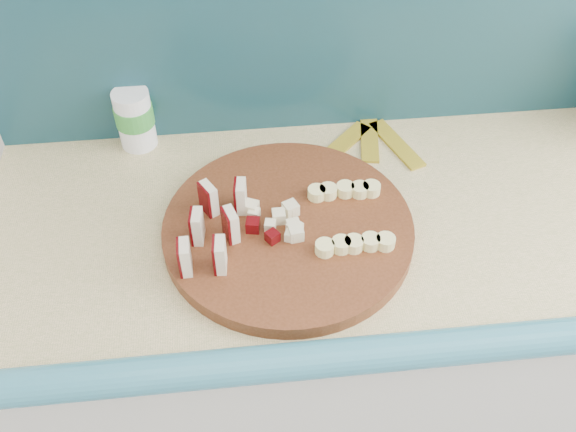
{
  "coord_description": "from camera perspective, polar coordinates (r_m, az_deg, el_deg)",
  "views": [
    {
      "loc": [
        -0.52,
        0.68,
        1.78
      ],
      "look_at": [
        -0.44,
        1.46,
        0.96
      ],
      "focal_mm": 40.0,
      "sensor_mm": 36.0,
      "label": 1
    }
  ],
  "objects": [
    {
      "name": "kitchen_counter",
      "position": [
        1.67,
        18.7,
        -9.67
      ],
      "size": [
        2.2,
        0.63,
        0.91
      ],
      "color": "beige",
      "rests_on": "ground"
    },
    {
      "name": "apple_wedges",
      "position": [
        1.11,
        -6.63,
        -0.85
      ],
      "size": [
        0.12,
        0.18,
        0.06
      ],
      "color": "beige",
      "rests_on": "cutting_board"
    },
    {
      "name": "canister",
      "position": [
        1.35,
        -13.47,
        8.49
      ],
      "size": [
        0.08,
        0.08,
        0.13
      ],
      "rotation": [
        0.0,
        0.0,
        -0.04
      ],
      "color": "white",
      "rests_on": "kitchen_counter"
    },
    {
      "name": "banana_peel",
      "position": [
        1.37,
        7.24,
        6.57
      ],
      "size": [
        0.23,
        0.2,
        0.01
      ],
      "rotation": [
        0.0,
        0.0,
        -0.34
      ],
      "color": "gold",
      "rests_on": "kitchen_counter"
    },
    {
      "name": "apple_chunks",
      "position": [
        1.14,
        -1.46,
        -0.4
      ],
      "size": [
        0.06,
        0.07,
        0.02
      ],
      "color": "#F2ECC2",
      "rests_on": "cutting_board"
    },
    {
      "name": "cutting_board",
      "position": [
        1.16,
        0.0,
        -1.16
      ],
      "size": [
        0.46,
        0.46,
        0.03
      ],
      "primitive_type": "cylinder",
      "rotation": [
        0.0,
        0.0,
        -0.02
      ],
      "color": "#45210E",
      "rests_on": "kitchen_counter"
    },
    {
      "name": "banana_slices",
      "position": [
        1.15,
        5.49,
        -0.01
      ],
      "size": [
        0.15,
        0.17,
        0.02
      ],
      "color": "#F3EA94",
      "rests_on": "cutting_board"
    },
    {
      "name": "backsplash",
      "position": [
        1.41,
        21.69,
        17.05
      ],
      "size": [
        2.2,
        0.02,
        0.5
      ],
      "primitive_type": "cube",
      "color": "teal",
      "rests_on": "kitchen_counter"
    }
  ]
}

